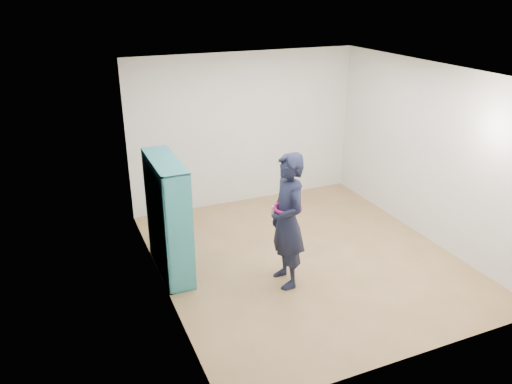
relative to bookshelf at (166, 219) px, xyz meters
name	(u,v)px	position (x,y,z in m)	size (l,w,h in m)	color
floor	(304,257)	(1.84, -0.42, -0.77)	(4.50, 4.50, 0.00)	olive
ceiling	(312,72)	(1.84, -0.42, 1.83)	(4.50, 4.50, 0.00)	white
wall_left	(159,195)	(-0.16, -0.42, 0.53)	(0.02, 4.50, 2.60)	beige
wall_right	(428,153)	(3.84, -0.42, 0.53)	(0.02, 4.50, 2.60)	beige
wall_back	(245,130)	(1.84, 1.83, 0.53)	(4.00, 0.02, 2.60)	beige
wall_front	(423,248)	(1.84, -2.67, 0.53)	(4.00, 0.02, 2.60)	beige
bookshelf	(166,219)	(0.00, 0.00, 0.00)	(0.35, 1.19, 1.58)	teal
person	(287,221)	(1.32, -0.88, 0.11)	(0.45, 0.66, 1.76)	black
smartphone	(273,212)	(1.17, -0.78, 0.22)	(0.02, 0.11, 0.15)	silver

